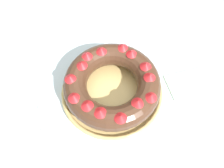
% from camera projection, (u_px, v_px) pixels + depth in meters
% --- Properties ---
extents(ground_plane, '(8.00, 8.00, 0.00)m').
position_uv_depth(ground_plane, '(115.00, 149.00, 1.28)').
color(ground_plane, gray).
extents(dining_table, '(1.60, 1.28, 0.72)m').
position_uv_depth(dining_table, '(118.00, 103.00, 0.71)').
color(dining_table, silver).
rests_on(dining_table, ground_plane).
extents(serving_dish, '(0.30, 0.30, 0.02)m').
position_uv_depth(serving_dish, '(112.00, 91.00, 0.65)').
color(serving_dish, tan).
rests_on(serving_dish, dining_table).
extents(bundt_cake, '(0.27, 0.27, 0.08)m').
position_uv_depth(bundt_cake, '(112.00, 84.00, 0.61)').
color(bundt_cake, '#4C2D1E').
rests_on(bundt_cake, serving_dish).
extents(fork, '(0.02, 0.21, 0.01)m').
position_uv_depth(fork, '(30.00, 99.00, 0.64)').
color(fork, white).
rests_on(fork, dining_table).
extents(serving_knife, '(0.02, 0.24, 0.01)m').
position_uv_depth(serving_knife, '(20.00, 112.00, 0.62)').
color(serving_knife, white).
rests_on(serving_knife, dining_table).
extents(cake_knife, '(0.02, 0.18, 0.01)m').
position_uv_depth(cake_knife, '(41.00, 106.00, 0.63)').
color(cake_knife, white).
rests_on(cake_knife, dining_table).
extents(napkin, '(0.13, 0.09, 0.00)m').
position_uv_depth(napkin, '(188.00, 83.00, 0.67)').
color(napkin, '#B2D1B7').
rests_on(napkin, dining_table).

